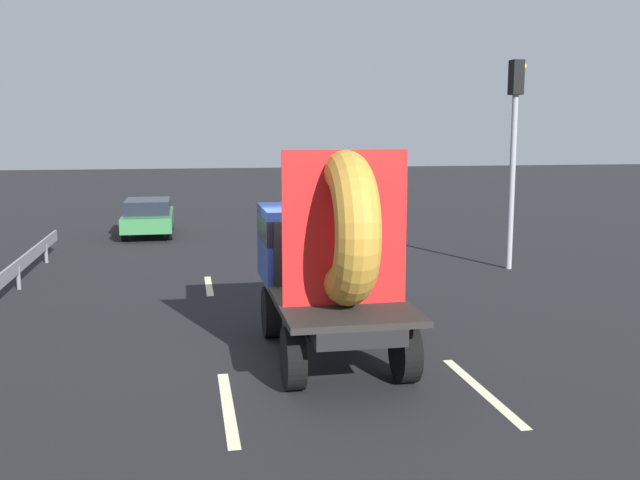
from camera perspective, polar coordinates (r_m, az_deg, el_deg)
The scene contains 8 objects.
ground_plane at distance 12.36m, azimuth -0.31°, elevation -8.95°, with size 120.00×120.00×0.00m, color black.
flatbed_truck at distance 12.09m, azimuth 0.61°, elevation -1.01°, with size 2.02×4.41×3.47m.
distant_sedan at distance 26.45m, azimuth -13.48°, elevation 1.86°, with size 1.70×3.98×1.30m.
traffic_light at distance 19.95m, azimuth 15.16°, elevation 8.13°, with size 0.42×0.36×5.57m.
lane_dash_left_near at distance 10.16m, azimuth -7.32°, elevation -13.00°, with size 2.72×0.16×0.01m, color beige.
lane_dash_left_far at distance 17.68m, azimuth -8.82°, elevation -3.61°, with size 2.22×0.16×0.01m, color beige.
lane_dash_right_near at distance 10.92m, azimuth 12.73°, elevation -11.58°, with size 2.84×0.16×0.01m, color beige.
lane_dash_right_far at distance 18.54m, azimuth 2.58°, elevation -2.94°, with size 2.54×0.16×0.01m, color beige.
Camera 1 is at (-2.10, -11.59, 3.76)m, focal length 40.30 mm.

